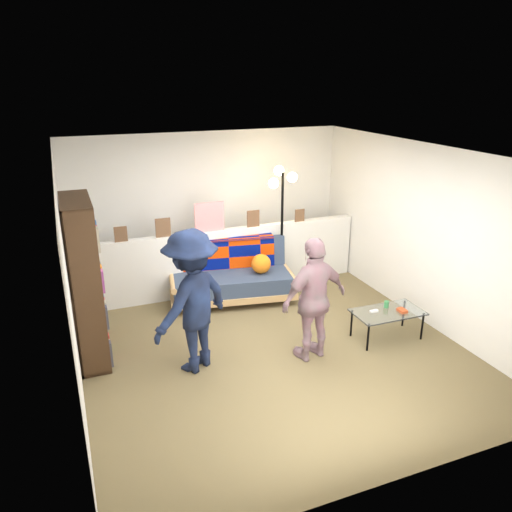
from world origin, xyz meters
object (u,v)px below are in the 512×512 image
Objects in this scene: futon_sofa at (232,276)px; person_left at (192,301)px; coffee_table at (388,313)px; floor_lamp at (282,203)px; person_right at (314,299)px; bookshelf at (85,287)px.

person_left is at bearing -122.38° from futon_sofa.
coffee_table is 0.54× the size of person_left.
person_left is at bearing -136.52° from floor_lamp.
futon_sofa is 1.34m from floor_lamp.
person_left is at bearing -22.57° from person_right.
person_left is at bearing -32.16° from bookshelf.
person_left reaches higher than futon_sofa.
person_right is at bearing -104.00° from floor_lamp.
person_right is (-1.11, -0.05, 0.40)m from coffee_table.
futon_sofa is 2.38m from bookshelf.
person_left is (-2.49, 0.26, 0.48)m from coffee_table.
coffee_table is (3.57, -0.94, -0.56)m from bookshelf.
floor_lamp reaches higher than coffee_table.
floor_lamp is at bearing -114.23° from person_right.
person_right is (1.38, -0.30, -0.08)m from person_left.
floor_lamp is (3.00, 1.13, 0.46)m from bookshelf.
bookshelf is 2.15× the size of coffee_table.
bookshelf is 1.01× the size of floor_lamp.
person_right is (-0.53, -2.11, -0.61)m from floor_lamp.
bookshelf reaches higher than coffee_table.
person_right is at bearing -177.57° from coffee_table.
bookshelf is at bearing 165.30° from coffee_table.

